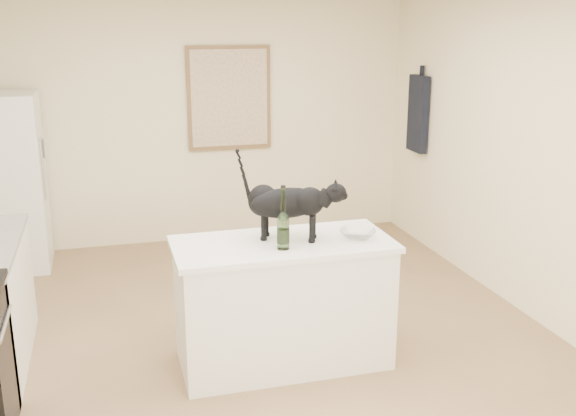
{
  "coord_description": "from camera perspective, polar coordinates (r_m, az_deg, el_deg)",
  "views": [
    {
      "loc": [
        -1.03,
        -4.36,
        2.35
      ],
      "look_at": [
        0.15,
        -0.15,
        1.12
      ],
      "focal_mm": 41.66,
      "sensor_mm": 36.0,
      "label": 1
    }
  ],
  "objects": [
    {
      "name": "fridge_paper",
      "position": [
        6.93,
        -20.22,
        4.82
      ],
      "size": [
        0.07,
        0.14,
        0.19
      ],
      "primitive_type": "cube",
      "rotation": [
        0.0,
        0.0,
        0.43
      ],
      "color": "silver",
      "rests_on": "fridge"
    },
    {
      "name": "fridge",
      "position": [
        6.94,
        -22.86,
        1.99
      ],
      "size": [
        0.68,
        0.68,
        1.7
      ],
      "primitive_type": "cube",
      "color": "white",
      "rests_on": "floor"
    },
    {
      "name": "artwork_canvas",
      "position": [
        7.23,
        -5.01,
        9.31
      ],
      "size": [
        0.82,
        0.0,
        1.02
      ],
      "primitive_type": "cube",
      "color": "beige",
      "rests_on": "wall_back"
    },
    {
      "name": "island_base",
      "position": [
        4.72,
        -0.43,
        -8.29
      ],
      "size": [
        1.44,
        0.67,
        0.86
      ],
      "primitive_type": "cube",
      "color": "white",
      "rests_on": "floor"
    },
    {
      "name": "wall_right",
      "position": [
        5.56,
        20.94,
        3.78
      ],
      "size": [
        0.0,
        5.5,
        5.5
      ],
      "primitive_type": "plane",
      "rotation": [
        1.57,
        0.0,
        -1.57
      ],
      "color": "#F4E6BD",
      "rests_on": "ground"
    },
    {
      "name": "black_cat",
      "position": [
        4.53,
        -0.09,
        0.1
      ],
      "size": [
        0.68,
        0.45,
        0.46
      ],
      "primitive_type": null,
      "rotation": [
        0.0,
        0.0,
        -0.42
      ],
      "color": "black",
      "rests_on": "island_top"
    },
    {
      "name": "wall_back",
      "position": [
        7.26,
        -7.38,
        7.28
      ],
      "size": [
        4.5,
        0.0,
        4.5
      ],
      "primitive_type": "plane",
      "rotation": [
        1.57,
        0.0,
        0.0
      ],
      "color": "#F4E6BD",
      "rests_on": "ground"
    },
    {
      "name": "artwork_frame",
      "position": [
        7.25,
        -5.03,
        9.33
      ],
      "size": [
        0.9,
        0.03,
        1.1
      ],
      "primitive_type": "cube",
      "color": "brown",
      "rests_on": "wall_back"
    },
    {
      "name": "island_top",
      "position": [
        4.56,
        -0.44,
        -3.12
      ],
      "size": [
        1.5,
        0.7,
        0.04
      ],
      "primitive_type": "cube",
      "color": "white",
      "rests_on": "island_base"
    },
    {
      "name": "wine_bottle",
      "position": [
        4.35,
        -0.41,
        -1.15
      ],
      "size": [
        0.09,
        0.09,
        0.38
      ],
      "primitive_type": "cylinder",
      "rotation": [
        0.0,
        0.0,
        -0.18
      ],
      "color": "#336227",
      "rests_on": "island_top"
    },
    {
      "name": "hanging_garment",
      "position": [
        7.24,
        11.04,
        7.89
      ],
      "size": [
        0.08,
        0.34,
        0.8
      ],
      "primitive_type": "cube",
      "color": "black",
      "rests_on": "wall_right"
    },
    {
      "name": "floor",
      "position": [
        5.06,
        -2.14,
        -11.97
      ],
      "size": [
        5.5,
        5.5,
        0.0
      ],
      "primitive_type": "plane",
      "color": "#91714D",
      "rests_on": "ground"
    },
    {
      "name": "glass_bowl",
      "position": [
        4.64,
        5.98,
        -2.22
      ],
      "size": [
        0.33,
        0.33,
        0.06
      ],
      "primitive_type": "imported",
      "rotation": [
        0.0,
        0.0,
        -0.43
      ],
      "color": "white",
      "rests_on": "island_top"
    },
    {
      "name": "wall_front",
      "position": [
        2.18,
        15.17,
        -13.71
      ],
      "size": [
        4.5,
        0.0,
        4.5
      ],
      "primitive_type": "plane",
      "rotation": [
        -1.57,
        0.0,
        0.0
      ],
      "color": "#F4E6BD",
      "rests_on": "ground"
    }
  ]
}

